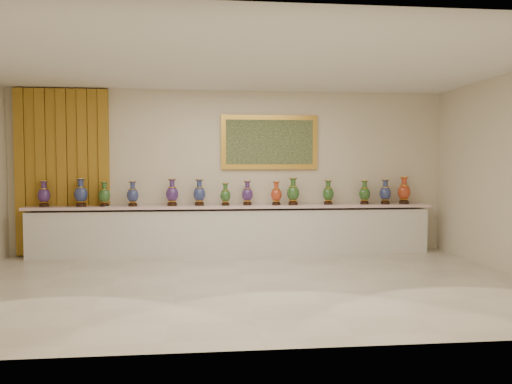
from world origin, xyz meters
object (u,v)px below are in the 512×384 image
Objects in this scene: counter at (233,230)px; vase_2 at (104,195)px; vase_0 at (44,195)px; vase_1 at (81,194)px.

counter is 2.36m from vase_2.
counter is 3.38m from vase_0.
vase_2 is (1.04, -0.03, -0.01)m from vase_0.
counter is 14.54× the size of vase_1.
vase_1 is 1.14× the size of vase_2.
vase_0 is 1.04m from vase_2.
counter is at bearing -0.04° from vase_0.
vase_1 is at bearing -178.94° from counter.
vase_0 is (-3.31, 0.00, 0.67)m from counter.
vase_1 is at bearing -177.53° from vase_2.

